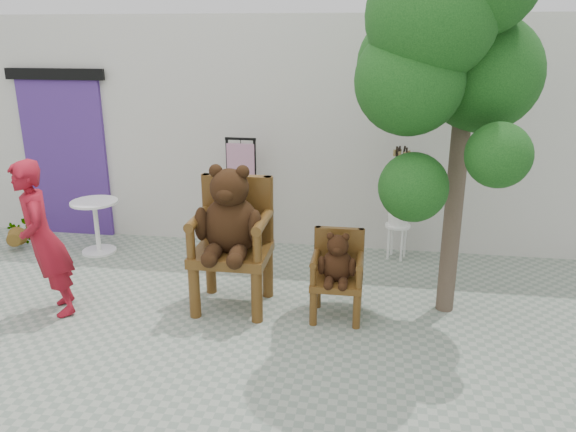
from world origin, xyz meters
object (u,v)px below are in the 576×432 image
object	(u,v)px
chair_big	(231,226)
chair_small	(337,267)
tree	(443,46)
stool_bucket	(399,210)
display_stand	(242,208)
person	(43,240)
cafe_table	(96,220)

from	to	relation	value
chair_big	chair_small	xyz separation A→B (m)	(1.10, -0.08, -0.34)
chair_big	tree	world-z (taller)	tree
chair_big	stool_bucket	bearing A→B (deg)	42.46
display_stand	stool_bucket	world-z (taller)	display_stand
person	display_stand	bearing A→B (deg)	108.99
chair_big	person	bearing A→B (deg)	-165.31
chair_small	tree	xyz separation A→B (m)	(0.88, 0.25, 2.11)
chair_big	cafe_table	distance (m)	2.49
person	cafe_table	bearing A→B (deg)	157.22
chair_big	person	xyz separation A→B (m)	(-1.81, -0.47, -0.08)
chair_small	tree	distance (m)	2.30
cafe_table	display_stand	world-z (taller)	display_stand
chair_big	cafe_table	xyz separation A→B (m)	(-2.14, 1.20, -0.45)
chair_big	stool_bucket	distance (m)	2.38
stool_bucket	tree	xyz separation A→B (m)	(0.23, -1.43, 2.01)
person	tree	world-z (taller)	tree
person	tree	size ratio (longest dim) A/B	0.43
person	stool_bucket	bearing A→B (deg)	86.24
chair_big	person	world-z (taller)	person
person	cafe_table	size ratio (longest dim) A/B	2.29
display_stand	stool_bucket	xyz separation A→B (m)	(2.01, 0.03, 0.06)
chair_big	cafe_table	world-z (taller)	chair_big
chair_big	stool_bucket	size ratio (longest dim) A/B	1.06
chair_small	stool_bucket	bearing A→B (deg)	68.96
display_stand	stool_bucket	size ratio (longest dim) A/B	1.04
person	tree	distance (m)	4.26
stool_bucket	tree	distance (m)	2.48
cafe_table	display_stand	distance (m)	1.91
chair_big	tree	size ratio (longest dim) A/B	0.41
chair_small	display_stand	xyz separation A→B (m)	(-1.37, 1.65, 0.04)
stool_bucket	tree	world-z (taller)	tree
display_stand	chair_small	bearing A→B (deg)	-49.18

